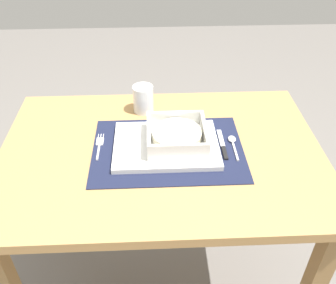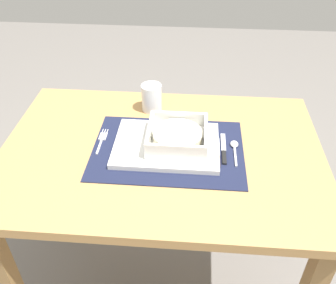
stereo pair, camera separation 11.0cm
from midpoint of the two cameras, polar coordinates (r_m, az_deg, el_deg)
name	(u,v)px [view 2 (the right image)]	position (r m, az deg, el deg)	size (l,w,h in m)	color
dining_table	(162,178)	(1.20, 1.68, -5.62)	(0.97, 0.66, 0.75)	#B2844C
placemat	(168,149)	(1.12, 2.82, -1.26)	(0.45, 0.32, 0.00)	#191E38
serving_plate	(167,145)	(1.12, 2.58, -0.56)	(0.31, 0.23, 0.02)	white
porridge_bowl	(177,137)	(1.11, 4.30, 0.70)	(0.18, 0.18, 0.05)	white
fork	(102,139)	(1.16, -7.38, 0.31)	(0.02, 0.13, 0.00)	silver
spoon	(235,147)	(1.15, 12.84, -0.81)	(0.02, 0.12, 0.01)	silver
butter_knife	(224,150)	(1.13, 11.28, -1.36)	(0.01, 0.14, 0.01)	black
bread_knife	(218,154)	(1.11, 10.39, -1.92)	(0.01, 0.13, 0.01)	#59331E
drinking_glass	(152,99)	(1.28, -0.04, 6.52)	(0.07, 0.07, 0.09)	white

